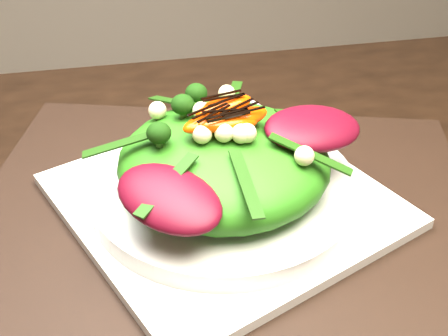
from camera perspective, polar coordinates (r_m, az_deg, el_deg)
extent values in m
cube|color=black|center=(0.57, 7.61, -10.10)|extent=(1.60, 0.90, 0.75)
cube|color=black|center=(0.61, 0.00, -3.66)|extent=(0.59, 0.51, 0.00)
cube|color=white|center=(0.60, 0.00, -3.10)|extent=(0.38, 0.38, 0.01)
cylinder|color=silver|center=(0.59, 0.00, -1.95)|extent=(0.29, 0.29, 0.02)
ellipsoid|color=#2F7215|center=(0.58, 0.00, 0.64)|extent=(0.27, 0.27, 0.07)
ellipsoid|color=#490714|center=(0.57, 8.47, 3.77)|extent=(0.11, 0.08, 0.02)
ellipsoid|color=#FF3F04|center=(0.56, -0.13, 4.80)|extent=(0.06, 0.03, 0.02)
sphere|color=#143409|center=(0.56, -6.16, 4.83)|extent=(0.04, 0.04, 0.03)
sphere|color=#C5B98A|center=(0.54, 4.57, 2.97)|extent=(0.02, 0.02, 0.02)
cube|color=black|center=(0.56, -0.14, 5.55)|extent=(0.05, 0.01, 0.00)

